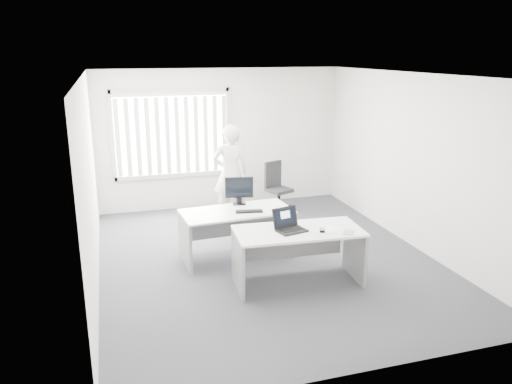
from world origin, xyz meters
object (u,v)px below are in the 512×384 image
object	(u,v)px
desk_far	(237,224)
office_chair	(277,196)
laptop	(292,221)
monitor	(239,191)
desk_near	(298,245)
person	(231,173)

from	to	relation	value
desk_far	office_chair	distance (m)	2.52
laptop	monitor	bearing A→B (deg)	89.42
laptop	monitor	world-z (taller)	monitor
desk_far	monitor	xyz separation A→B (m)	(0.12, 0.30, 0.44)
monitor	desk_far	bearing A→B (deg)	-100.60
desk_near	monitor	xyz separation A→B (m)	(-0.45, 1.42, 0.42)
desk_far	monitor	world-z (taller)	monitor
desk_near	person	distance (m)	2.94
office_chair	person	xyz separation A→B (m)	(-1.04, -0.30, 0.61)
person	monitor	world-z (taller)	person
desk_far	office_chair	xyz separation A→B (m)	(1.39, 2.08, -0.25)
office_chair	monitor	distance (m)	2.29
desk_far	office_chair	size ratio (longest dim) A/B	1.76
office_chair	laptop	size ratio (longest dim) A/B	2.60
person	laptop	bearing A→B (deg)	95.94
person	monitor	size ratio (longest dim) A/B	4.12
desk_far	monitor	distance (m)	0.54
person	laptop	distance (m)	2.93
laptop	office_chair	bearing A→B (deg)	60.12
person	monitor	distance (m)	1.50
desk_far	desk_near	bearing A→B (deg)	-67.21
desk_near	person	size ratio (longest dim) A/B	0.97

